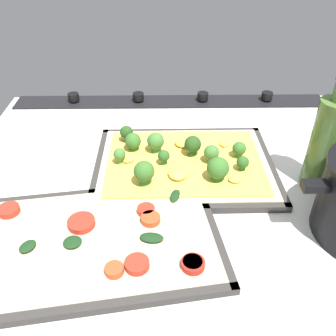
{
  "coord_description": "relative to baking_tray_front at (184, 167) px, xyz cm",
  "views": [
    {
      "loc": [
        1.86,
        52.91,
        42.15
      ],
      "look_at": [
        1.12,
        -0.15,
        3.1
      ],
      "focal_mm": 38.93,
      "sensor_mm": 36.0,
      "label": 1
    }
  ],
  "objects": [
    {
      "name": "baking_tray_back",
      "position": [
        13.99,
        19.38,
        0.0
      ],
      "size": [
        39.86,
        28.85,
        1.3
      ],
      "color": "#33302D",
      "rests_on": "ground_plane"
    },
    {
      "name": "ground_plane",
      "position": [
        2.1,
        4.3,
        -1.87
      ],
      "size": [
        82.76,
        73.14,
        3.0
      ],
      "primitive_type": "cube",
      "color": "silver"
    },
    {
      "name": "broccoli_pizza",
      "position": [
        0.41,
        0.26,
        1.56
      ],
      "size": [
        32.26,
        24.0,
        5.92
      ],
      "color": "beige",
      "rests_on": "baking_tray_front"
    },
    {
      "name": "oil_bottle",
      "position": [
        -23.88,
        4.83,
        8.57
      ],
      "size": [
        5.5,
        5.5,
        21.6
      ],
      "color": "#476B2D",
      "rests_on": "ground_plane"
    },
    {
      "name": "stove_control_panel",
      "position": [
        2.1,
        -28.78,
        0.18
      ],
      "size": [
        79.45,
        7.0,
        2.6
      ],
      "color": "black",
      "rests_on": "ground_plane"
    },
    {
      "name": "veggie_pizza_back",
      "position": [
        13.62,
        19.38,
        0.7
      ],
      "size": [
        37.14,
        26.13,
        1.9
      ],
      "color": "#BFAB8A",
      "rests_on": "baking_tray_back"
    },
    {
      "name": "baking_tray_front",
      "position": [
        0.0,
        0.0,
        0.0
      ],
      "size": [
        34.68,
        26.42,
        1.3
      ],
      "color": "#33302D",
      "rests_on": "ground_plane"
    }
  ]
}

